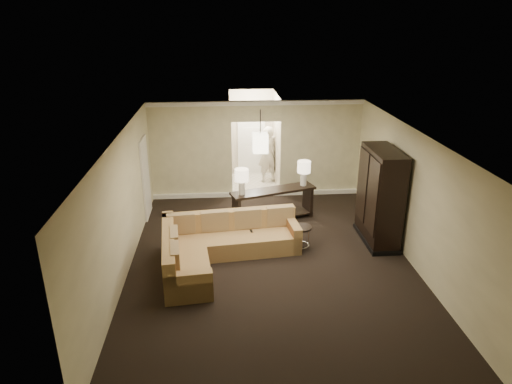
{
  "coord_description": "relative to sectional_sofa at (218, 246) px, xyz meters",
  "views": [
    {
      "loc": [
        -1.0,
        -8.51,
        5.0
      ],
      "look_at": [
        -0.23,
        1.2,
        1.2
      ],
      "focal_mm": 32.0,
      "sensor_mm": 36.0,
      "label": 1
    }
  ],
  "objects": [
    {
      "name": "wall_front",
      "position": [
        1.13,
        -4.24,
        1.04
      ],
      "size": [
        6.0,
        0.04,
        2.8
      ],
      "primitive_type": "cube",
      "color": "beige",
      "rests_on": "ground"
    },
    {
      "name": "console_table",
      "position": [
        1.43,
        1.97,
        0.15
      ],
      "size": [
        2.26,
        1.14,
        0.85
      ],
      "rotation": [
        0.0,
        0.0,
        0.3
      ],
      "color": "black",
      "rests_on": "ground"
    },
    {
      "name": "table_lamp_left",
      "position": [
        0.62,
        1.72,
        0.93
      ],
      "size": [
        0.34,
        0.34,
        0.65
      ],
      "color": "silver",
      "rests_on": "console_table"
    },
    {
      "name": "foyer",
      "position": [
        1.13,
        5.1,
        0.94
      ],
      "size": [
        1.44,
        2.02,
        2.8
      ],
      "color": "beige",
      "rests_on": "ground"
    },
    {
      "name": "drink_table",
      "position": [
        1.89,
        0.37,
        0.04
      ],
      "size": [
        0.45,
        0.45,
        0.56
      ],
      "rotation": [
        0.0,
        0.0,
        0.15
      ],
      "color": "black",
      "rests_on": "ground"
    },
    {
      "name": "coffee_table",
      "position": [
        0.81,
        0.58,
        -0.15
      ],
      "size": [
        1.14,
        1.14,
        0.42
      ],
      "rotation": [
        0.0,
        0.0,
        0.14
      ],
      "color": "silver",
      "rests_on": "ground"
    },
    {
      "name": "ground",
      "position": [
        1.13,
        -0.24,
        -0.36
      ],
      "size": [
        8.0,
        8.0,
        0.0
      ],
      "primitive_type": "plane",
      "color": "black",
      "rests_on": "ground"
    },
    {
      "name": "wall_left",
      "position": [
        -1.87,
        -0.24,
        1.04
      ],
      "size": [
        0.04,
        8.0,
        2.8
      ],
      "primitive_type": "cube",
      "color": "beige",
      "rests_on": "ground"
    },
    {
      "name": "table_lamp_right",
      "position": [
        2.24,
        2.23,
        0.93
      ],
      "size": [
        0.34,
        0.34,
        0.65
      ],
      "color": "silver",
      "rests_on": "console_table"
    },
    {
      "name": "wall_back",
      "position": [
        1.13,
        3.76,
        1.04
      ],
      "size": [
        6.0,
        0.04,
        2.8
      ],
      "primitive_type": "cube",
      "color": "beige",
      "rests_on": "ground"
    },
    {
      "name": "wall_right",
      "position": [
        4.13,
        -0.24,
        1.04
      ],
      "size": [
        0.04,
        8.0,
        2.8
      ],
      "primitive_type": "cube",
      "color": "beige",
      "rests_on": "ground"
    },
    {
      "name": "pendant_light",
      "position": [
        1.13,
        2.46,
        1.59
      ],
      "size": [
        0.38,
        0.38,
        1.09
      ],
      "color": "black",
      "rests_on": "ceiling"
    },
    {
      "name": "armoire",
      "position": [
        3.72,
        0.66,
        0.71
      ],
      "size": [
        0.66,
        1.55,
        2.22
      ],
      "color": "black",
      "rests_on": "ground"
    },
    {
      "name": "baseboard",
      "position": [
        1.13,
        3.71,
        -0.3
      ],
      "size": [
        6.0,
        0.1,
        0.12
      ],
      "primitive_type": "cube",
      "color": "white",
      "rests_on": "ground"
    },
    {
      "name": "crown_molding",
      "position": [
        1.13,
        3.71,
        2.37
      ],
      "size": [
        6.0,
        0.1,
        0.12
      ],
      "primitive_type": "cube",
      "color": "white",
      "rests_on": "wall_back"
    },
    {
      "name": "ceiling",
      "position": [
        1.13,
        -0.24,
        2.44
      ],
      "size": [
        6.0,
        8.0,
        0.02
      ],
      "primitive_type": "cube",
      "color": "white",
      "rests_on": "wall_back"
    },
    {
      "name": "person",
      "position": [
        1.58,
        4.94,
        0.64
      ],
      "size": [
        0.84,
        0.69,
        1.99
      ],
      "primitive_type": "imported",
      "rotation": [
        0.0,
        0.0,
        3.47
      ],
      "color": "beige",
      "rests_on": "ground"
    },
    {
      "name": "side_door",
      "position": [
        -1.84,
        2.56,
        0.69
      ],
      "size": [
        0.05,
        0.9,
        2.1
      ],
      "primitive_type": "cube",
      "color": "white",
      "rests_on": "ground"
    },
    {
      "name": "sectional_sofa",
      "position": [
        0.0,
        0.0,
        0.0
      ],
      "size": [
        3.09,
        2.6,
        0.9
      ],
      "rotation": [
        0.0,
        0.0,
        0.11
      ],
      "color": "brown",
      "rests_on": "ground"
    }
  ]
}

